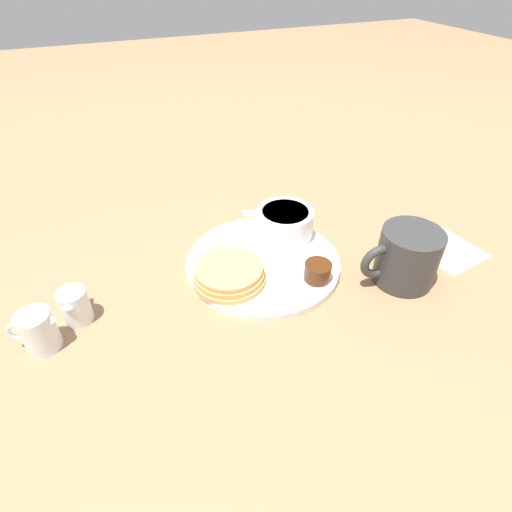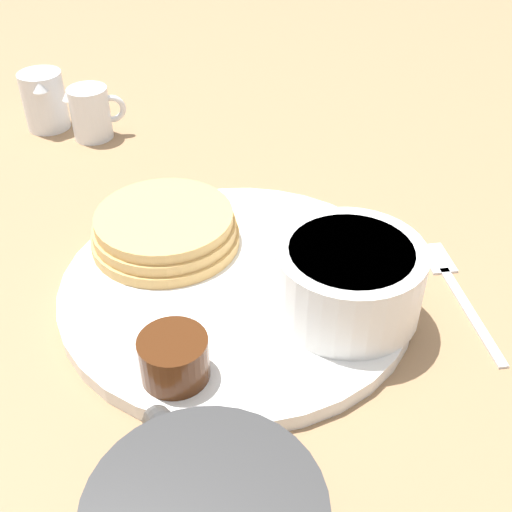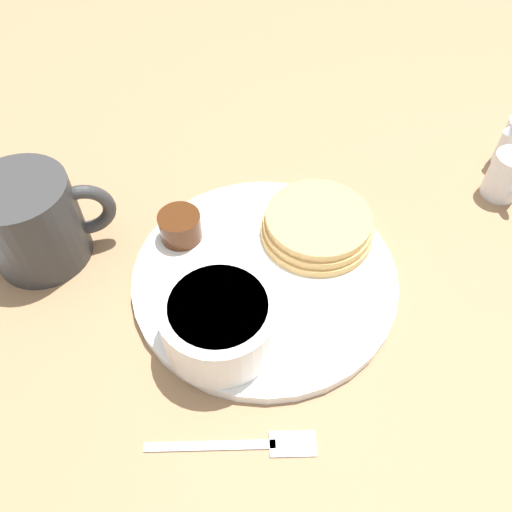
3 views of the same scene
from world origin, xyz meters
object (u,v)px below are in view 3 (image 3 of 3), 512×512
creamer_pitcher_near (507,175)px  fork (252,444)px  coffee_mug (34,222)px  bowl (219,320)px  plate (265,276)px

creamer_pitcher_near → fork: size_ratio=0.46×
coffee_mug → bowl: bearing=36.9°
plate → bowl: 0.09m
plate → creamer_pitcher_near: 0.29m
creamer_pitcher_near → bowl: bearing=-80.8°
coffee_mug → creamer_pitcher_near: 0.50m
bowl → plate: bearing=128.1°
coffee_mug → plate: bearing=58.1°
creamer_pitcher_near → fork: (0.15, -0.37, -0.03)m
bowl → coffee_mug: coffee_mug is taller
fork → plate: bearing=152.8°
coffee_mug → fork: bearing=23.9°
bowl → creamer_pitcher_near: bowl is taller
creamer_pitcher_near → coffee_mug: bearing=-102.9°
plate → bowl: (0.05, -0.06, 0.03)m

